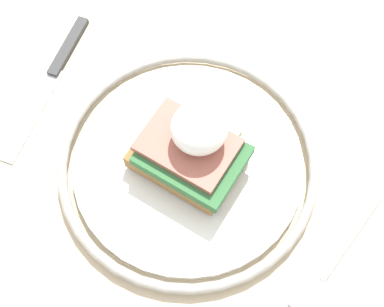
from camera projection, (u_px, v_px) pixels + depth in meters
The scene contains 6 objects.
ground_plane at pixel (192, 296), 1.24m from camera, with size 6.00×6.00×0.00m, color #B2ADA3.
dining_table at pixel (193, 203), 0.66m from camera, with size 1.01×0.71×0.77m.
plate at pixel (192, 165), 0.53m from camera, with size 0.26×0.26×0.02m.
sandwich at pixel (194, 148), 0.50m from camera, with size 0.10×0.12×0.08m.
fork at pixel (335, 258), 0.49m from camera, with size 0.03×0.14×0.00m.
knife at pixel (53, 74), 0.58m from camera, with size 0.05×0.19×0.01m.
Camera 1 is at (-0.12, 0.19, 1.27)m, focal length 50.00 mm.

